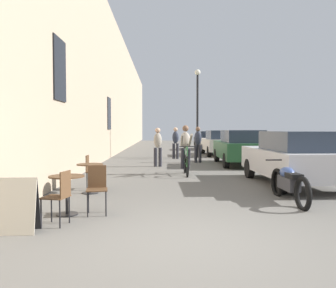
{
  "coord_description": "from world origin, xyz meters",
  "views": [
    {
      "loc": [
        -0.43,
        -4.8,
        1.56
      ],
      "look_at": [
        -0.05,
        13.09,
        0.81
      ],
      "focal_mm": 37.12,
      "sensor_mm": 36.0,
      "label": 1
    }
  ],
  "objects_px": {
    "pedestrian_far": "(176,141)",
    "parked_car_third": "(219,142)",
    "parked_car_nearest": "(293,157)",
    "parked_motorcycle": "(289,183)",
    "pedestrian_mid": "(198,142)",
    "cafe_table_near": "(67,186)",
    "cafe_chair_near_toward_wall": "(60,194)",
    "street_lamp": "(197,102)",
    "cafe_table_mid": "(90,172)",
    "parked_car_second": "(240,147)",
    "cyclist_on_bicycle": "(186,151)",
    "pedestrian_near": "(158,145)",
    "parked_car_fourth": "(208,140)",
    "cafe_chair_mid_toward_street": "(91,170)",
    "sandwich_board_sign": "(19,205)",
    "cafe_chair_near_toward_street": "(97,186)"
  },
  "relations": [
    {
      "from": "parked_motorcycle",
      "to": "pedestrian_far",
      "type": "bearing_deg",
      "value": 100.11
    },
    {
      "from": "cafe_table_mid",
      "to": "cafe_chair_mid_toward_street",
      "type": "distance_m",
      "value": 0.56
    },
    {
      "from": "parked_car_fourth",
      "to": "parked_car_third",
      "type": "bearing_deg",
      "value": -91.05
    },
    {
      "from": "cafe_chair_near_toward_wall",
      "to": "parked_car_fourth",
      "type": "distance_m",
      "value": 22.03
    },
    {
      "from": "parked_car_fourth",
      "to": "parked_motorcycle",
      "type": "xyz_separation_m",
      "value": [
        -0.91,
        -19.64,
        -0.34
      ]
    },
    {
      "from": "cafe_chair_near_toward_street",
      "to": "parked_car_second",
      "type": "height_order",
      "value": "parked_car_second"
    },
    {
      "from": "street_lamp",
      "to": "pedestrian_mid",
      "type": "bearing_deg",
      "value": -95.57
    },
    {
      "from": "street_lamp",
      "to": "parked_car_third",
      "type": "distance_m",
      "value": 3.15
    },
    {
      "from": "cafe_table_near",
      "to": "parked_car_second",
      "type": "distance_m",
      "value": 10.23
    },
    {
      "from": "cafe_chair_near_toward_street",
      "to": "parked_motorcycle",
      "type": "xyz_separation_m",
      "value": [
        3.95,
        0.96,
        -0.11
      ]
    },
    {
      "from": "cafe_table_near",
      "to": "parked_car_nearest",
      "type": "distance_m",
      "value": 6.32
    },
    {
      "from": "sandwich_board_sign",
      "to": "parked_car_second",
      "type": "bearing_deg",
      "value": 60.28
    },
    {
      "from": "cafe_chair_mid_toward_street",
      "to": "parked_motorcycle",
      "type": "relative_size",
      "value": 0.41
    },
    {
      "from": "cafe_table_mid",
      "to": "sandwich_board_sign",
      "type": "xyz_separation_m",
      "value": [
        -0.42,
        -3.23,
        -0.11
      ]
    },
    {
      "from": "parked_car_fourth",
      "to": "cafe_chair_near_toward_street",
      "type": "bearing_deg",
      "value": -103.27
    },
    {
      "from": "cafe_table_near",
      "to": "cafe_chair_near_toward_street",
      "type": "distance_m",
      "value": 0.54
    },
    {
      "from": "parked_car_nearest",
      "to": "pedestrian_near",
      "type": "bearing_deg",
      "value": 127.43
    },
    {
      "from": "parked_car_third",
      "to": "parked_car_nearest",
      "type": "bearing_deg",
      "value": -89.36
    },
    {
      "from": "cafe_table_mid",
      "to": "parked_car_nearest",
      "type": "xyz_separation_m",
      "value": [
        5.42,
        1.09,
        0.26
      ]
    },
    {
      "from": "pedestrian_near",
      "to": "street_lamp",
      "type": "bearing_deg",
      "value": 65.68
    },
    {
      "from": "cafe_chair_mid_toward_street",
      "to": "pedestrian_far",
      "type": "xyz_separation_m",
      "value": [
        2.6,
        9.37,
        0.43
      ]
    },
    {
      "from": "cafe_chair_near_toward_wall",
      "to": "cafe_table_mid",
      "type": "bearing_deg",
      "value": 91.7
    },
    {
      "from": "parked_car_nearest",
      "to": "parked_motorcycle",
      "type": "height_order",
      "value": "parked_car_nearest"
    },
    {
      "from": "parked_motorcycle",
      "to": "cafe_table_near",
      "type": "bearing_deg",
      "value": -166.98
    },
    {
      "from": "cafe_chair_near_toward_wall",
      "to": "street_lamp",
      "type": "distance_m",
      "value": 14.48
    },
    {
      "from": "cafe_table_near",
      "to": "parked_car_second",
      "type": "relative_size",
      "value": 0.17
    },
    {
      "from": "pedestrian_mid",
      "to": "cafe_table_near",
      "type": "bearing_deg",
      "value": -109.19
    },
    {
      "from": "parked_motorcycle",
      "to": "parked_car_nearest",
      "type": "bearing_deg",
      "value": 67.35
    },
    {
      "from": "cafe_table_near",
      "to": "parked_car_third",
      "type": "xyz_separation_m",
      "value": [
        5.28,
        14.56,
        0.26
      ]
    },
    {
      "from": "cafe_chair_mid_toward_street",
      "to": "parked_car_nearest",
      "type": "height_order",
      "value": "parked_car_nearest"
    },
    {
      "from": "pedestrian_near",
      "to": "pedestrian_mid",
      "type": "relative_size",
      "value": 0.96
    },
    {
      "from": "cafe_table_mid",
      "to": "parked_car_fourth",
      "type": "bearing_deg",
      "value": 73.73
    },
    {
      "from": "cafe_chair_near_toward_street",
      "to": "cafe_chair_mid_toward_street",
      "type": "distance_m",
      "value": 2.71
    },
    {
      "from": "pedestrian_mid",
      "to": "cafe_chair_near_toward_wall",
      "type": "bearing_deg",
      "value": -107.66
    },
    {
      "from": "cafe_table_mid",
      "to": "pedestrian_far",
      "type": "height_order",
      "value": "pedestrian_far"
    },
    {
      "from": "pedestrian_near",
      "to": "pedestrian_mid",
      "type": "distance_m",
      "value": 2.61
    },
    {
      "from": "pedestrian_far",
      "to": "cafe_chair_mid_toward_street",
      "type": "bearing_deg",
      "value": -105.53
    },
    {
      "from": "cyclist_on_bicycle",
      "to": "parked_car_nearest",
      "type": "bearing_deg",
      "value": -40.43
    },
    {
      "from": "parked_motorcycle",
      "to": "sandwich_board_sign",
      "type": "bearing_deg",
      "value": -156.75
    },
    {
      "from": "sandwich_board_sign",
      "to": "street_lamp",
      "type": "distance_m",
      "value": 14.99
    },
    {
      "from": "cafe_table_near",
      "to": "street_lamp",
      "type": "height_order",
      "value": "street_lamp"
    },
    {
      "from": "pedestrian_mid",
      "to": "parked_car_nearest",
      "type": "bearing_deg",
      "value": -74.17
    },
    {
      "from": "cafe_table_mid",
      "to": "parked_motorcycle",
      "type": "bearing_deg",
      "value": -13.95
    },
    {
      "from": "cafe_chair_near_toward_wall",
      "to": "cafe_table_mid",
      "type": "relative_size",
      "value": 1.24
    },
    {
      "from": "cafe_chair_mid_toward_street",
      "to": "street_lamp",
      "type": "bearing_deg",
      "value": 69.48
    },
    {
      "from": "pedestrian_far",
      "to": "parked_car_third",
      "type": "relative_size",
      "value": 0.4
    },
    {
      "from": "parked_car_third",
      "to": "cafe_chair_mid_toward_street",
      "type": "bearing_deg",
      "value": -114.37
    },
    {
      "from": "cafe_chair_near_toward_wall",
      "to": "street_lamp",
      "type": "xyz_separation_m",
      "value": [
        3.71,
        13.75,
        2.59
      ]
    },
    {
      "from": "parked_car_fourth",
      "to": "cafe_chair_mid_toward_street",
      "type": "bearing_deg",
      "value": -106.97
    },
    {
      "from": "parked_motorcycle",
      "to": "parked_car_third",
      "type": "bearing_deg",
      "value": 86.64
    }
  ]
}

